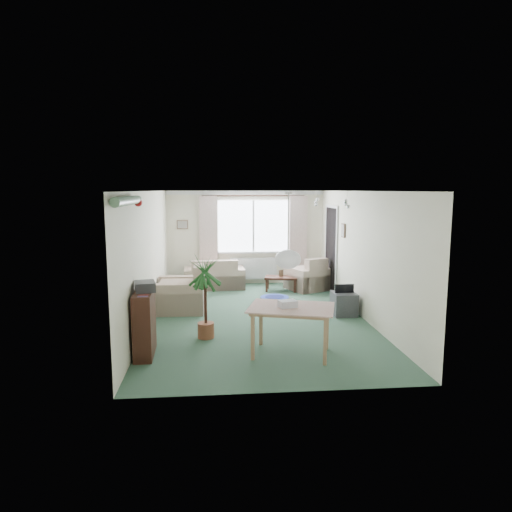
{
  "coord_description": "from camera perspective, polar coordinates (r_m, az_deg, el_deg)",
  "views": [
    {
      "loc": [
        -0.8,
        -8.41,
        2.43
      ],
      "look_at": [
        0.0,
        0.3,
        1.15
      ],
      "focal_mm": 32.0,
      "sensor_mm": 36.0,
      "label": 1
    }
  ],
  "objects": [
    {
      "name": "curtain_left",
      "position": [
        11.59,
        -5.97,
        2.54
      ],
      "size": [
        0.45,
        0.08,
        2.0
      ],
      "primitive_type": "cube",
      "color": "beige"
    },
    {
      "name": "ground",
      "position": [
        8.78,
        0.18,
        -7.73
      ],
      "size": [
        6.5,
        6.5,
        0.0
      ],
      "primitive_type": "plane",
      "color": "#335540"
    },
    {
      "name": "tv_cube",
      "position": [
        9.09,
        10.93,
        -5.88
      ],
      "size": [
        0.45,
        0.49,
        0.44
      ],
      "primitive_type": "cube",
      "rotation": [
        0.0,
        0.0,
        0.01
      ],
      "color": "#38383D",
      "rests_on": "ground"
    },
    {
      "name": "hifi_box",
      "position": [
        6.87,
        -13.7,
        -3.71
      ],
      "size": [
        0.35,
        0.4,
        0.14
      ],
      "primitive_type": "cube",
      "rotation": [
        0.0,
        0.0,
        0.22
      ],
      "color": "#313135",
      "rests_on": "bookshelf"
    },
    {
      "name": "coffee_table",
      "position": [
        11.05,
        3.15,
        -3.47
      ],
      "size": [
        0.84,
        0.58,
        0.35
      ],
      "primitive_type": "cube",
      "rotation": [
        0.0,
        0.0,
        -0.2
      ],
      "color": "black",
      "rests_on": "ground"
    },
    {
      "name": "curtain_rod",
      "position": [
        11.6,
        -0.31,
        7.53
      ],
      "size": [
        2.6,
        0.03,
        0.03
      ],
      "primitive_type": "cube",
      "color": "black"
    },
    {
      "name": "bookshelf",
      "position": [
        6.95,
        -13.77,
        -8.21
      ],
      "size": [
        0.29,
        0.79,
        0.96
      ],
      "primitive_type": "cube",
      "rotation": [
        0.0,
        0.0,
        0.03
      ],
      "color": "black",
      "rests_on": "ground"
    },
    {
      "name": "wall_picture_back",
      "position": [
        11.7,
        -9.18,
        3.9
      ],
      "size": [
        0.28,
        0.03,
        0.22
      ],
      "primitive_type": "cube",
      "color": "brown"
    },
    {
      "name": "bauble_cluster_a",
      "position": [
        9.54,
        7.52,
        7.0
      ],
      "size": [
        0.2,
        0.2,
        0.2
      ],
      "primitive_type": "sphere",
      "color": "silver"
    },
    {
      "name": "curtain_right",
      "position": [
        11.79,
        5.29,
        2.64
      ],
      "size": [
        0.45,
        0.08,
        2.0
      ],
      "primitive_type": "cube",
      "color": "beige"
    },
    {
      "name": "houseplant",
      "position": [
        7.51,
        -6.34,
        -5.16
      ],
      "size": [
        0.76,
        0.76,
        1.37
      ],
      "primitive_type": "cylinder",
      "rotation": [
        0.0,
        0.0,
        0.37
      ],
      "color": "#1F5A2C",
      "rests_on": "ground"
    },
    {
      "name": "bauble_cluster_b",
      "position": [
        8.46,
        11.32,
        6.75
      ],
      "size": [
        0.2,
        0.2,
        0.2
      ],
      "primitive_type": "sphere",
      "color": "silver"
    },
    {
      "name": "armchair_left",
      "position": [
        9.35,
        -9.45,
        -3.96
      ],
      "size": [
        1.0,
        1.05,
        0.92
      ],
      "primitive_type": "cube",
      "rotation": [
        0.0,
        0.0,
        -1.6
      ],
      "color": "beige",
      "rests_on": "ground"
    },
    {
      "name": "sofa",
      "position": [
        11.34,
        -5.24,
        -2.19
      ],
      "size": [
        1.51,
        0.85,
        0.73
      ],
      "primitive_type": "cube",
      "rotation": [
        0.0,
        0.0,
        3.19
      ],
      "color": "#BBAF8D",
      "rests_on": "ground"
    },
    {
      "name": "armchair_corner",
      "position": [
        11.22,
        6.54,
        -2.15
      ],
      "size": [
        1.17,
        1.14,
        0.8
      ],
      "primitive_type": "cube",
      "rotation": [
        0.0,
        0.0,
        3.56
      ],
      "color": "beige",
      "rests_on": "ground"
    },
    {
      "name": "doorway",
      "position": [
        11.06,
        9.38,
        0.78
      ],
      "size": [
        0.03,
        0.95,
        2.0
      ],
      "primitive_type": "cube",
      "color": "black"
    },
    {
      "name": "photo_frame",
      "position": [
        11.03,
        3.16,
        -2.15
      ],
      "size": [
        0.12,
        0.06,
        0.16
      ],
      "primitive_type": "cube",
      "rotation": [
        0.0,
        0.0,
        0.4
      ],
      "color": "brown",
      "rests_on": "coffee_table"
    },
    {
      "name": "gift_box",
      "position": [
        6.71,
        3.98,
        -6.06
      ],
      "size": [
        0.29,
        0.24,
        0.12
      ],
      "primitive_type": "cube",
      "rotation": [
        0.0,
        0.0,
        0.27
      ],
      "color": "white",
      "rests_on": "dining_table"
    },
    {
      "name": "radiator",
      "position": [
        11.81,
        -0.32,
        -1.57
      ],
      "size": [
        1.2,
        0.1,
        0.55
      ],
      "primitive_type": "cube",
      "color": "white"
    },
    {
      "name": "tinsel_garland",
      "position": [
        6.21,
        -15.75,
        6.65
      ],
      "size": [
        1.6,
        1.6,
        0.12
      ],
      "primitive_type": "cylinder",
      "color": "#196626"
    },
    {
      "name": "wall_picture_right",
      "position": [
        10.04,
        10.86,
        3.15
      ],
      "size": [
        0.03,
        0.24,
        0.3
      ],
      "primitive_type": "cube",
      "color": "brown"
    },
    {
      "name": "pendant_lamp",
      "position": [
        6.26,
        4.01,
        -0.41
      ],
      "size": [
        0.36,
        0.36,
        0.36
      ],
      "primitive_type": "sphere",
      "color": "white"
    },
    {
      "name": "pet_bed",
      "position": [
        9.93,
        2.34,
        -5.47
      ],
      "size": [
        0.8,
        0.8,
        0.12
      ],
      "primitive_type": "cylinder",
      "rotation": [
        0.0,
        0.0,
        -0.38
      ],
      "color": "#213799",
      "rests_on": "ground"
    },
    {
      "name": "dining_table",
      "position": [
        6.84,
        4.41,
        -9.37
      ],
      "size": [
        1.29,
        1.04,
        0.7
      ],
      "primitive_type": "cube",
      "rotation": [
        0.0,
        0.0,
        -0.28
      ],
      "color": "#A27D58",
      "rests_on": "ground"
    },
    {
      "name": "window",
      "position": [
        11.72,
        -0.34,
        3.77
      ],
      "size": [
        1.8,
        0.03,
        1.3
      ],
      "primitive_type": "cube",
      "color": "white"
    }
  ]
}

